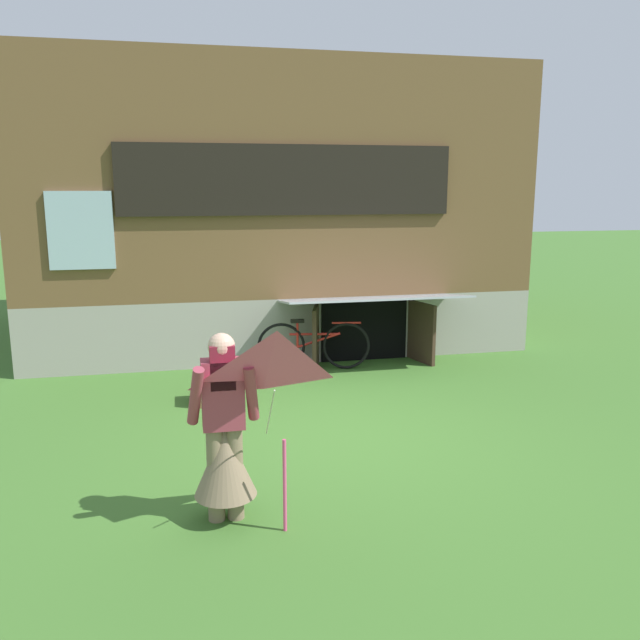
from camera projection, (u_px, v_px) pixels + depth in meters
ground_plane at (335, 432)px, 7.51m from camera, size 60.00×60.00×0.00m
log_house at (265, 208)px, 12.59m from camera, size 8.11×6.69×4.68m
person at (224, 443)px, 5.41m from camera, size 0.61×0.52×1.60m
kite at (278, 384)px, 4.87m from camera, size 0.91×0.86×1.63m
bicycle_red at (314, 345)px, 10.00m from camera, size 1.69×0.34×0.78m
wooden_crate at (215, 389)px, 8.50m from camera, size 0.51×0.43×0.35m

